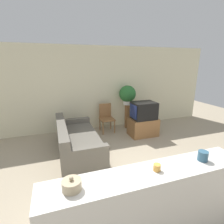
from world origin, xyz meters
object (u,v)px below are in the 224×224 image
object	(u,v)px
couch	(77,142)
television	(144,110)
wooden_chair	(106,116)
potted_plant	(127,94)
decorative_bowl	(72,185)

from	to	relation	value
couch	television	distance (m)	2.20
television	wooden_chair	xyz separation A→B (m)	(-0.96, 0.70, -0.30)
couch	wooden_chair	distance (m)	1.64
potted_plant	decorative_bowl	distance (m)	4.37
wooden_chair	decorative_bowl	bearing A→B (deg)	-112.00
couch	potted_plant	xyz separation A→B (m)	(1.89, 1.27, 0.88)
wooden_chair	potted_plant	size ratio (longest dim) A/B	1.41
potted_plant	decorative_bowl	bearing A→B (deg)	-121.01
television	potted_plant	size ratio (longest dim) A/B	1.10
television	decorative_bowl	xyz separation A→B (m)	(-2.44, -2.96, 0.22)
couch	television	world-z (taller)	television
couch	television	xyz separation A→B (m)	(2.09, 0.49, 0.50)
decorative_bowl	television	bearing A→B (deg)	50.52
wooden_chair	decorative_bowl	xyz separation A→B (m)	(-1.48, -3.66, 0.52)
couch	potted_plant	distance (m)	2.44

